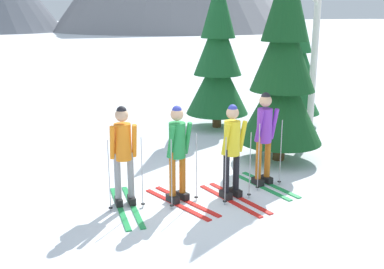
# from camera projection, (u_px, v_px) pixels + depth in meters

# --- Properties ---
(ground_plane) EXTENTS (400.00, 400.00, 0.00)m
(ground_plane) POSITION_uv_depth(u_px,v_px,m) (191.00, 197.00, 8.07)
(ground_plane) COLOR white
(skier_in_orange) EXTENTS (0.61, 1.81, 1.72)m
(skier_in_orange) POSITION_uv_depth(u_px,v_px,m) (123.00, 151.00, 7.51)
(skier_in_orange) COLOR green
(skier_in_orange) RESTS_ON ground
(skier_in_green) EXTENTS (0.80, 1.70, 1.69)m
(skier_in_green) POSITION_uv_depth(u_px,v_px,m) (178.00, 151.00, 7.65)
(skier_in_green) COLOR red
(skier_in_green) RESTS_ON ground
(skier_in_yellow) EXTENTS (0.62, 1.68, 1.68)m
(skier_in_yellow) POSITION_uv_depth(u_px,v_px,m) (232.00, 148.00, 7.81)
(skier_in_yellow) COLOR red
(skier_in_yellow) RESTS_ON ground
(skier_in_purple) EXTENTS (0.60, 1.60, 1.78)m
(skier_in_purple) POSITION_uv_depth(u_px,v_px,m) (264.00, 135.00, 8.42)
(skier_in_purple) COLOR green
(skier_in_purple) RESTS_ON ground
(pine_tree_near) EXTENTS (1.82, 1.82, 4.39)m
(pine_tree_near) POSITION_uv_depth(u_px,v_px,m) (283.00, 69.00, 9.64)
(pine_tree_near) COLOR #51381E
(pine_tree_near) RESTS_ON ground
(pine_tree_mid) EXTENTS (1.75, 1.75, 4.24)m
(pine_tree_mid) POSITION_uv_depth(u_px,v_px,m) (218.00, 59.00, 12.57)
(pine_tree_mid) COLOR #51381E
(pine_tree_mid) RESTS_ON ground
(pine_tree_far) EXTENTS (1.46, 1.46, 3.53)m
(pine_tree_far) POSITION_uv_depth(u_px,v_px,m) (296.00, 69.00, 13.01)
(pine_tree_far) COLOR #51381E
(pine_tree_far) RESTS_ON ground
(birch_tree_slender) EXTENTS (0.57, 1.05, 4.70)m
(birch_tree_slender) POSITION_uv_depth(u_px,v_px,m) (315.00, 45.00, 11.00)
(birch_tree_slender) COLOR silver
(birch_tree_slender) RESTS_ON ground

